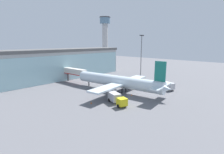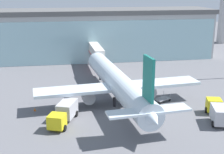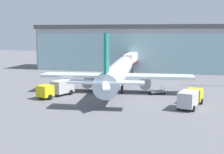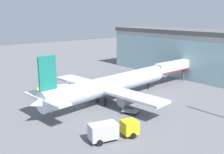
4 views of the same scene
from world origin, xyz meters
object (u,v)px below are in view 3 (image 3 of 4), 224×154
object	(u,v)px
jet_bridge	(131,59)
fuel_truck	(190,98)
safety_cone_nose	(106,96)
catering_truck	(57,88)
safety_cone_wingtip	(45,89)
airplane	(117,73)
baggage_cart	(157,91)

from	to	relation	value
jet_bridge	fuel_truck	distance (m)	35.84
jet_bridge	safety_cone_nose	world-z (taller)	jet_bridge
jet_bridge	safety_cone_nose	xyz separation A→B (m)	(1.04, -28.33, -4.06)
catering_truck	safety_cone_wingtip	size ratio (longest dim) A/B	13.84
catering_truck	safety_cone_wingtip	distance (m)	6.95
airplane	catering_truck	bearing A→B (deg)	120.96
fuel_truck	safety_cone_nose	size ratio (longest dim) A/B	13.84
airplane	safety_cone_nose	distance (m)	6.61
fuel_truck	safety_cone_nose	distance (m)	14.77
jet_bridge	safety_cone_nose	bearing A→B (deg)	179.27
safety_cone_wingtip	safety_cone_nose	bearing A→B (deg)	-15.04
airplane	baggage_cart	size ratio (longest dim) A/B	11.03
catering_truck	baggage_cart	world-z (taller)	catering_truck
jet_bridge	safety_cone_wingtip	world-z (taller)	jet_bridge
catering_truck	baggage_cart	bearing A→B (deg)	130.13
airplane	baggage_cart	distance (m)	8.32
baggage_cart	safety_cone_wingtip	distance (m)	21.66
fuel_truck	safety_cone_wingtip	distance (m)	28.54
jet_bridge	baggage_cart	size ratio (longest dim) A/B	3.90
baggage_cart	fuel_truck	bearing A→B (deg)	-86.08
catering_truck	safety_cone_wingtip	bearing A→B (deg)	-116.00
airplane	safety_cone_nose	xyz separation A→B (m)	(-0.58, -5.78, -3.16)
catering_truck	safety_cone_nose	size ratio (longest dim) A/B	13.84
jet_bridge	baggage_cart	world-z (taller)	jet_bridge
jet_bridge	safety_cone_wingtip	xyz separation A→B (m)	(-12.29, -24.75, -4.06)
catering_truck	fuel_truck	xyz separation A→B (m)	(22.75, -2.65, 0.00)
jet_bridge	fuel_truck	world-z (taller)	jet_bridge
safety_cone_wingtip	fuel_truck	bearing A→B (deg)	-15.43
airplane	fuel_truck	xyz separation A→B (m)	(13.59, -9.79, -1.97)
baggage_cart	safety_cone_wingtip	bearing A→B (deg)	153.40
jet_bridge	safety_cone_wingtip	distance (m)	27.93
jet_bridge	fuel_truck	size ratio (longest dim) A/B	1.65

